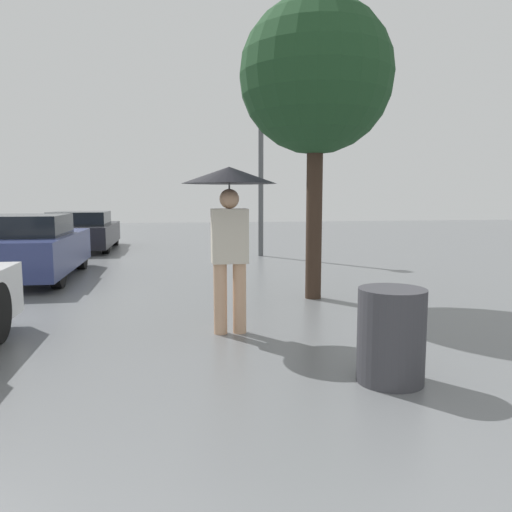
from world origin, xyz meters
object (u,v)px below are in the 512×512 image
at_px(parked_car_farthest, 81,232).
at_px(street_lamp, 261,130).
at_px(pedestrian, 229,203).
at_px(tree, 316,78).
at_px(parked_car_middle, 26,248).
at_px(trash_bin, 391,335).

relative_size(parked_car_farthest, street_lamp, 0.78).
bearing_deg(pedestrian, tree, 49.63).
bearing_deg(parked_car_middle, pedestrian, -52.68).
xyz_separation_m(tree, street_lamp, (0.18, 5.73, -0.05)).
bearing_deg(street_lamp, trash_bin, -93.25).
xyz_separation_m(street_lamp, trash_bin, (-0.53, -9.34, -2.95)).
distance_m(parked_car_middle, tree, 6.38).
relative_size(tree, trash_bin, 5.55).
relative_size(parked_car_middle, parked_car_farthest, 0.99).
xyz_separation_m(tree, trash_bin, (-0.35, -3.61, -2.99)).
xyz_separation_m(pedestrian, tree, (1.55, 1.82, 1.86)).
height_order(parked_car_middle, street_lamp, street_lamp).
bearing_deg(parked_car_farthest, parked_car_middle, -91.44).
bearing_deg(trash_bin, pedestrian, 123.90).
bearing_deg(trash_bin, parked_car_farthest, 111.15).
xyz_separation_m(pedestrian, trash_bin, (1.20, -1.79, -1.13)).
relative_size(pedestrian, parked_car_farthest, 0.51).
distance_m(pedestrian, tree, 3.03).
relative_size(parked_car_farthest, trash_bin, 4.64).
distance_m(parked_car_middle, trash_bin, 7.91).
bearing_deg(parked_car_middle, street_lamp, 29.69).
bearing_deg(street_lamp, tree, -91.84).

